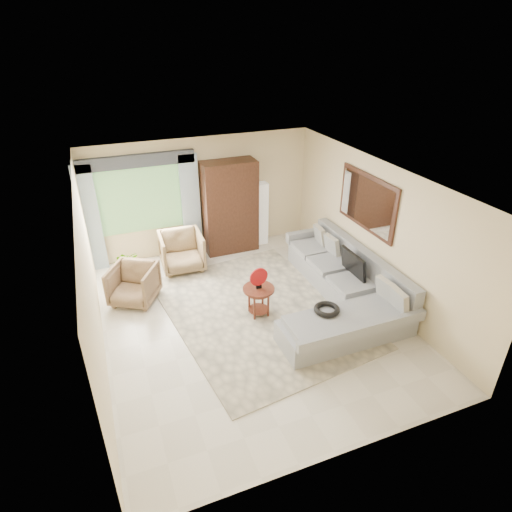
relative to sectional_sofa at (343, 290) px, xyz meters
name	(u,v)px	position (x,y,z in m)	size (l,w,h in m)	color
ground	(250,318)	(-1.78, 0.18, -0.28)	(6.00, 6.00, 0.00)	silver
area_rug	(258,311)	(-1.57, 0.31, -0.27)	(3.00, 4.00, 0.02)	beige
sectional_sofa	(343,290)	(0.00, 0.00, 0.00)	(2.30, 3.46, 0.90)	gray
tv_screen	(353,264)	(0.27, 0.14, 0.44)	(0.06, 0.74, 0.48)	black
garden_hose	(327,309)	(-0.78, -0.74, 0.26)	(0.43, 0.43, 0.09)	black
coffee_table	(259,301)	(-1.60, 0.24, 0.01)	(0.57, 0.57, 0.57)	#481B13
red_disc	(259,277)	(-1.60, 0.24, 0.51)	(0.34, 0.34, 0.03)	#A71013
armchair_left	(134,284)	(-3.62, 1.50, 0.09)	(0.79, 0.81, 0.74)	#8A664B
armchair_right	(182,251)	(-2.49, 2.41, 0.12)	(0.87, 0.90, 0.82)	#947A50
potted_plant	(126,264)	(-3.65, 2.53, 0.00)	(0.50, 0.44, 0.56)	#999999
armoire	(230,207)	(-1.23, 2.90, 0.77)	(1.20, 0.55, 2.10)	black
floor_lamp	(262,213)	(-0.43, 2.96, 0.47)	(0.24, 0.24, 1.50)	silver
window	(140,200)	(-3.13, 3.15, 1.12)	(1.80, 0.04, 1.40)	#669E59
curtain_left	(90,220)	(-4.18, 3.06, 0.87)	(0.40, 0.08, 2.30)	#9EB7CC
curtain_right	(191,206)	(-2.08, 3.06, 0.87)	(0.40, 0.08, 2.30)	#9EB7CC
valance	(135,161)	(-3.13, 3.08, 1.97)	(2.40, 0.12, 0.26)	#1E232D
wall_mirror	(367,202)	(0.68, 0.53, 1.47)	(0.05, 1.70, 1.05)	black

